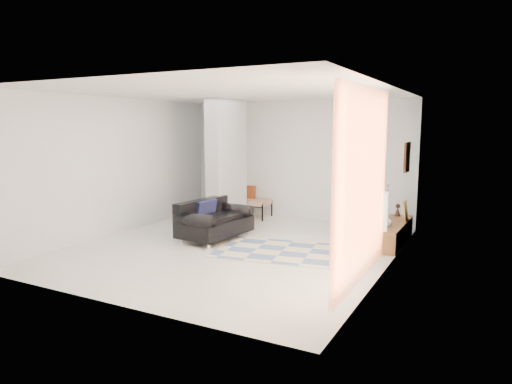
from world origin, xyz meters
The scene contains 17 objects.
floor centered at (0.00, 0.00, 0.00)m, with size 6.00×6.00×0.00m, color silver.
ceiling centered at (0.00, 0.00, 2.80)m, with size 6.00×6.00×0.00m, color white.
wall_back centered at (0.00, 3.00, 1.40)m, with size 6.00×6.00×0.00m, color silver.
wall_front centered at (0.00, -3.00, 1.40)m, with size 6.00×6.00×0.00m, color silver.
wall_left centered at (-2.75, 0.00, 1.40)m, with size 6.00×6.00×0.00m, color silver.
wall_right centered at (2.75, 0.00, 1.40)m, with size 6.00×6.00×0.00m, color silver.
partition_column centered at (-1.10, 1.60, 1.40)m, with size 0.35×1.20×2.80m, color #A1A5A7.
hallway_door centered at (-2.10, 2.96, 1.02)m, with size 0.85×0.06×2.04m, color white.
curtain centered at (2.67, -1.15, 1.45)m, with size 2.55×2.55×0.00m, color #FF8143.
wall_art centered at (2.72, 1.70, 1.65)m, with size 0.04×0.45×0.55m, color #3C2110.
media_console centered at (2.52, 1.70, 0.20)m, with size 0.45×1.79×0.80m.
loveseat centered at (-0.72, 0.43, 0.36)m, with size 1.03×1.59×0.76m.
daybed centered at (-1.43, 2.63, 0.42)m, with size 1.65×0.82×0.77m.
area_rug centered at (0.90, 0.20, 0.01)m, with size 2.31×1.54×0.01m, color beige.
cylinder_lamp centered at (2.50, 0.94, 0.74)m, with size 0.13×0.13×0.69m, color white.
bronze_figurine centered at (2.47, 2.41, 0.52)m, with size 0.12×0.12×0.25m, color black, non-canonical shape.
vase centered at (2.47, 1.37, 0.50)m, with size 0.20×0.20×0.20m, color #B8C3BD.
Camera 1 is at (4.14, -7.01, 2.23)m, focal length 32.00 mm.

